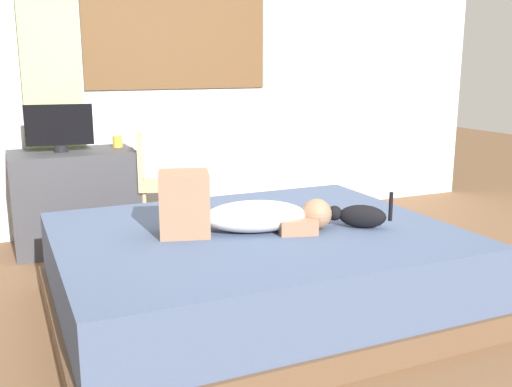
{
  "coord_description": "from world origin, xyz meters",
  "views": [
    {
      "loc": [
        -1.32,
        -2.67,
        1.38
      ],
      "look_at": [
        0.04,
        0.36,
        0.64
      ],
      "focal_mm": 40.83,
      "sensor_mm": 36.0,
      "label": 1
    }
  ],
  "objects_px": {
    "bed": "(254,271)",
    "person_lying": "(237,212)",
    "cat": "(359,216)",
    "cup": "(118,142)",
    "desk": "(75,200)",
    "chair_by_desk": "(154,179)",
    "tv_monitor": "(59,127)"
  },
  "relations": [
    {
      "from": "bed",
      "to": "chair_by_desk",
      "type": "bearing_deg",
      "value": 96.61
    },
    {
      "from": "person_lying",
      "to": "cat",
      "type": "xyz_separation_m",
      "value": [
        0.65,
        -0.19,
        -0.05
      ]
    },
    {
      "from": "desk",
      "to": "tv_monitor",
      "type": "distance_m",
      "value": 0.56
    },
    {
      "from": "person_lying",
      "to": "chair_by_desk",
      "type": "relative_size",
      "value": 1.09
    },
    {
      "from": "bed",
      "to": "chair_by_desk",
      "type": "xyz_separation_m",
      "value": [
        -0.18,
        1.51,
        0.27
      ]
    },
    {
      "from": "bed",
      "to": "person_lying",
      "type": "relative_size",
      "value": 2.33
    },
    {
      "from": "desk",
      "to": "chair_by_desk",
      "type": "distance_m",
      "value": 0.61
    },
    {
      "from": "bed",
      "to": "cat",
      "type": "xyz_separation_m",
      "value": [
        0.54,
        -0.21,
        0.31
      ]
    },
    {
      "from": "tv_monitor",
      "to": "cat",
      "type": "bearing_deg",
      "value": -53.68
    },
    {
      "from": "bed",
      "to": "person_lying",
      "type": "xyz_separation_m",
      "value": [
        -0.11,
        -0.02,
        0.36
      ]
    },
    {
      "from": "cup",
      "to": "chair_by_desk",
      "type": "height_order",
      "value": "chair_by_desk"
    },
    {
      "from": "person_lying",
      "to": "chair_by_desk",
      "type": "height_order",
      "value": "chair_by_desk"
    },
    {
      "from": "person_lying",
      "to": "tv_monitor",
      "type": "bearing_deg",
      "value": 113.3
    },
    {
      "from": "person_lying",
      "to": "bed",
      "type": "bearing_deg",
      "value": 11.05
    },
    {
      "from": "person_lying",
      "to": "tv_monitor",
      "type": "distance_m",
      "value": 1.85
    },
    {
      "from": "bed",
      "to": "cup",
      "type": "height_order",
      "value": "cup"
    },
    {
      "from": "person_lying",
      "to": "cup",
      "type": "distance_m",
      "value": 1.79
    },
    {
      "from": "bed",
      "to": "cat",
      "type": "bearing_deg",
      "value": -21.52
    },
    {
      "from": "bed",
      "to": "tv_monitor",
      "type": "distance_m",
      "value": 1.97
    },
    {
      "from": "bed",
      "to": "cat",
      "type": "distance_m",
      "value": 0.66
    },
    {
      "from": "desk",
      "to": "chair_by_desk",
      "type": "xyz_separation_m",
      "value": [
        0.58,
        -0.14,
        0.14
      ]
    },
    {
      "from": "cat",
      "to": "desk",
      "type": "height_order",
      "value": "desk"
    },
    {
      "from": "cat",
      "to": "cup",
      "type": "distance_m",
      "value": 2.17
    },
    {
      "from": "person_lying",
      "to": "cup",
      "type": "bearing_deg",
      "value": 99.4
    },
    {
      "from": "person_lying",
      "to": "chair_by_desk",
      "type": "xyz_separation_m",
      "value": [
        -0.07,
        1.54,
        -0.09
      ]
    },
    {
      "from": "cat",
      "to": "desk",
      "type": "bearing_deg",
      "value": 124.82
    },
    {
      "from": "cat",
      "to": "tv_monitor",
      "type": "height_order",
      "value": "tv_monitor"
    },
    {
      "from": "desk",
      "to": "tv_monitor",
      "type": "height_order",
      "value": "tv_monitor"
    },
    {
      "from": "cat",
      "to": "cup",
      "type": "height_order",
      "value": "cup"
    },
    {
      "from": "bed",
      "to": "desk",
      "type": "distance_m",
      "value": 1.83
    },
    {
      "from": "cup",
      "to": "chair_by_desk",
      "type": "xyz_separation_m",
      "value": [
        0.22,
        -0.22,
        -0.28
      ]
    },
    {
      "from": "cat",
      "to": "person_lying",
      "type": "bearing_deg",
      "value": 163.55
    }
  ]
}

